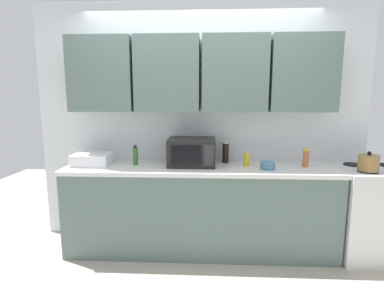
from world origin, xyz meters
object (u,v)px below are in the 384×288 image
at_px(bottle_spice_jar, 306,158).
at_px(bottle_soy_dark, 226,152).
at_px(dish_rack, 93,159).
at_px(bottle_yellow_mustard, 247,160).
at_px(bowl_ceramic_small, 268,166).
at_px(microwave, 192,152).
at_px(bottle_green_oil, 135,156).
at_px(kettle, 368,163).
at_px(stove_range, 373,212).

relative_size(bottle_spice_jar, bottle_soy_dark, 0.82).
distance_m(dish_rack, bottle_soy_dark, 1.40).
bearing_deg(dish_rack, bottle_spice_jar, 0.47).
height_order(bottle_spice_jar, bottle_soy_dark, bottle_soy_dark).
bearing_deg(bottle_soy_dark, dish_rack, -172.86).
relative_size(bottle_yellow_mustard, bowl_ceramic_small, 0.98).
bearing_deg(bottle_spice_jar, bowl_ceramic_small, -163.84).
distance_m(microwave, bottle_yellow_mustard, 0.57).
xyz_separation_m(bottle_green_oil, bottle_soy_dark, (0.94, 0.15, 0.02)).
height_order(bottle_yellow_mustard, bottle_spice_jar, bottle_spice_jar).
bearing_deg(bowl_ceramic_small, bottle_green_oil, 174.81).
distance_m(microwave, bottle_spice_jar, 1.15).
bearing_deg(dish_rack, bottle_soy_dark, 7.14).
xyz_separation_m(dish_rack, bottle_soy_dark, (1.39, 0.17, 0.05)).
bearing_deg(bowl_ceramic_small, kettle, -3.83).
relative_size(stove_range, bottle_yellow_mustard, 6.49).
xyz_separation_m(bottle_green_oil, bowl_ceramic_small, (1.33, -0.12, -0.06)).
bearing_deg(stove_range, bottle_green_oil, 178.99).
bearing_deg(bottle_soy_dark, stove_range, -7.43).
bearing_deg(bottle_yellow_mustard, bottle_spice_jar, -0.26).
xyz_separation_m(bottle_soy_dark, bowl_ceramic_small, (0.39, -0.27, -0.08)).
relative_size(microwave, dish_rack, 1.26).
distance_m(bottle_yellow_mustard, bowl_ceramic_small, 0.22).
relative_size(kettle, bottle_spice_jar, 0.96).
relative_size(bottle_green_oil, bottle_spice_jar, 1.07).
bearing_deg(stove_range, kettle, -140.53).
height_order(kettle, bottle_green_oil, bottle_green_oil).
height_order(kettle, bottle_yellow_mustard, kettle).
bearing_deg(stove_range, bottle_soy_dark, 172.57).
relative_size(kettle, bottle_yellow_mustard, 1.32).
relative_size(dish_rack, bottle_spice_jar, 1.98).
relative_size(stove_range, bottle_soy_dark, 3.87).
bearing_deg(dish_rack, kettle, -3.39).
bearing_deg(kettle, bottle_green_oil, 175.37).
height_order(bottle_green_oil, bottle_soy_dark, bottle_soy_dark).
bearing_deg(bowl_ceramic_small, bottle_yellow_mustard, 147.50).
bearing_deg(bowl_ceramic_small, bottle_spice_jar, 16.16).
bearing_deg(kettle, microwave, 173.15).
height_order(kettle, bottle_soy_dark, bottle_soy_dark).
height_order(bottle_yellow_mustard, bottle_soy_dark, bottle_soy_dark).
relative_size(dish_rack, bowl_ceramic_small, 2.64).
xyz_separation_m(microwave, dish_rack, (-1.03, -0.04, -0.08)).
relative_size(bottle_green_oil, bottle_soy_dark, 0.87).
height_order(kettle, microwave, microwave).
bearing_deg(bowl_ceramic_small, stove_range, 4.11).
distance_m(kettle, bowl_ceramic_small, 0.92).
height_order(bottle_green_oil, bottle_spice_jar, bottle_green_oil).
bearing_deg(bottle_green_oil, bottle_yellow_mustard, -0.11).
bearing_deg(kettle, bowl_ceramic_small, 176.17).
xyz_separation_m(stove_range, bottle_spice_jar, (-0.69, 0.04, 0.54)).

